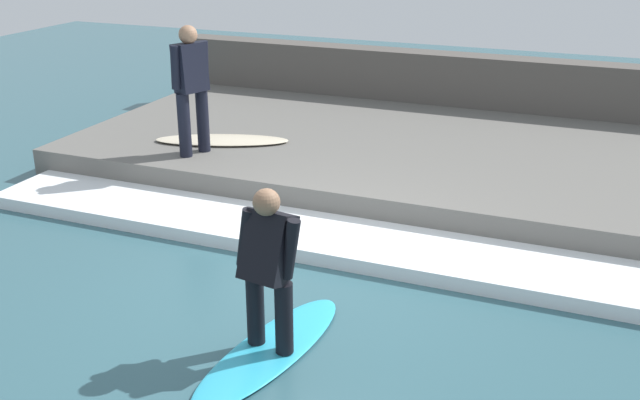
{
  "coord_description": "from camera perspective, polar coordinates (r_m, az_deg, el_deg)",
  "views": [
    {
      "loc": [
        -5.97,
        -2.65,
        3.48
      ],
      "look_at": [
        0.58,
        0.0,
        0.7
      ],
      "focal_mm": 42.0,
      "sensor_mm": 36.0,
      "label": 1
    }
  ],
  "objects": [
    {
      "name": "surfer_waiting_near",
      "position": [
        9.87,
        -9.79,
        8.75
      ],
      "size": [
        0.55,
        0.39,
        1.68
      ],
      "color": "black",
      "rests_on": "concrete_ledge"
    },
    {
      "name": "wave_foam_crest",
      "position": [
        8.2,
        1.09,
        -3.06
      ],
      "size": [
        1.05,
        8.7,
        0.15
      ],
      "primitive_type": "cube",
      "color": "white",
      "rests_on": "ground_plane"
    },
    {
      "name": "surfboard_riding",
      "position": [
        6.39,
        -3.79,
        -11.3
      ],
      "size": [
        2.02,
        0.86,
        0.06
      ],
      "color": "#2DADD1",
      "rests_on": "ground_plane"
    },
    {
      "name": "surfboard_waiting_near",
      "position": [
        10.55,
        -7.48,
        4.56
      ],
      "size": [
        1.16,
        1.94,
        0.06
      ],
      "color": "beige",
      "rests_on": "concrete_ledge"
    },
    {
      "name": "surfer_riding",
      "position": [
        5.99,
        -3.98,
        -4.76
      ],
      "size": [
        0.45,
        0.6,
        1.41
      ],
      "color": "black",
      "rests_on": "surfboard_riding"
    },
    {
      "name": "concrete_ledge",
      "position": [
        10.57,
        6.4,
        3.3
      ],
      "size": [
        4.4,
        9.16,
        0.41
      ],
      "primitive_type": "cube",
      "color": "#66635E",
      "rests_on": "ground_plane"
    },
    {
      "name": "ground_plane",
      "position": [
        7.4,
        -1.7,
        -6.59
      ],
      "size": [
        28.0,
        28.0,
        0.0
      ],
      "primitive_type": "plane",
      "color": "#335B66"
    },
    {
      "name": "back_wall",
      "position": [
        12.76,
        9.55,
        8.22
      ],
      "size": [
        0.5,
        9.62,
        1.24
      ],
      "primitive_type": "cube",
      "color": "#544F49",
      "rests_on": "ground_plane"
    }
  ]
}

